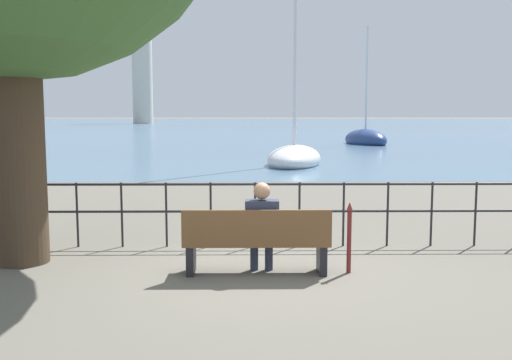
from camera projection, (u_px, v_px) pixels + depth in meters
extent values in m
plane|color=#605B51|center=(256.00, 273.00, 7.72)|extent=(1000.00, 1000.00, 0.00)
cube|color=slate|center=(249.00, 122.00, 167.21)|extent=(600.00, 300.00, 0.01)
cylinder|color=#423323|center=(18.00, 139.00, 8.07)|extent=(0.74, 0.74, 3.57)
cube|color=brown|center=(256.00, 242.00, 7.67)|extent=(1.97, 0.45, 0.05)
cube|color=brown|center=(257.00, 227.00, 7.44)|extent=(1.97, 0.04, 0.45)
cube|color=black|center=(191.00, 259.00, 7.68)|extent=(0.10, 0.41, 0.40)
cube|color=black|center=(322.00, 258.00, 7.71)|extent=(0.10, 0.41, 0.40)
cylinder|color=#2D3347|center=(254.00, 254.00, 7.85)|extent=(0.11, 0.11, 0.45)
cylinder|color=#2D3347|center=(269.00, 254.00, 7.85)|extent=(0.11, 0.11, 0.45)
cube|color=#2D3347|center=(262.00, 236.00, 7.73)|extent=(0.38, 0.26, 0.14)
cube|color=#2D3347|center=(262.00, 221.00, 7.62)|extent=(0.45, 0.24, 0.55)
sphere|color=#A87A5B|center=(262.00, 191.00, 7.57)|extent=(0.23, 0.23, 0.23)
cylinder|color=black|center=(33.00, 215.00, 9.18)|extent=(0.04, 0.04, 1.05)
cylinder|color=black|center=(77.00, 215.00, 9.19)|extent=(0.04, 0.04, 1.05)
cylinder|color=black|center=(122.00, 215.00, 9.20)|extent=(0.04, 0.04, 1.05)
cylinder|color=black|center=(166.00, 215.00, 9.21)|extent=(0.04, 0.04, 1.05)
cylinder|color=black|center=(211.00, 215.00, 9.22)|extent=(0.04, 0.04, 1.05)
cylinder|color=black|center=(255.00, 215.00, 9.23)|extent=(0.04, 0.04, 1.05)
cylinder|color=black|center=(299.00, 214.00, 9.24)|extent=(0.04, 0.04, 1.05)
cylinder|color=black|center=(343.00, 214.00, 9.25)|extent=(0.04, 0.04, 1.05)
cylinder|color=black|center=(388.00, 214.00, 9.26)|extent=(0.04, 0.04, 1.05)
cylinder|color=black|center=(432.00, 214.00, 9.27)|extent=(0.04, 0.04, 1.05)
cylinder|color=black|center=(475.00, 214.00, 9.28)|extent=(0.04, 0.04, 1.05)
cylinder|color=black|center=(255.00, 184.00, 9.18)|extent=(10.06, 0.04, 0.04)
cylinder|color=black|center=(255.00, 211.00, 9.23)|extent=(10.06, 0.04, 0.04)
cylinder|color=maroon|center=(349.00, 242.00, 7.69)|extent=(0.06, 0.06, 0.85)
cone|color=maroon|center=(350.00, 206.00, 7.63)|extent=(0.09, 0.09, 0.12)
ellipsoid|color=navy|center=(365.00, 140.00, 41.46)|extent=(3.44, 5.44, 1.59)
cylinder|color=silver|center=(367.00, 80.00, 40.97)|extent=(0.14, 0.14, 7.66)
ellipsoid|color=silver|center=(294.00, 159.00, 24.50)|extent=(3.20, 5.49, 1.21)
cylinder|color=silver|center=(295.00, 17.00, 23.83)|extent=(0.14, 0.14, 11.20)
cylinder|color=beige|center=(142.00, 74.00, 138.34)|extent=(4.86, 4.86, 24.07)
cylinder|color=#2D2D33|center=(141.00, 17.00, 136.81)|extent=(3.40, 3.40, 2.94)
cone|color=#4C1E19|center=(141.00, 6.00, 136.51)|extent=(3.89, 3.89, 2.35)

